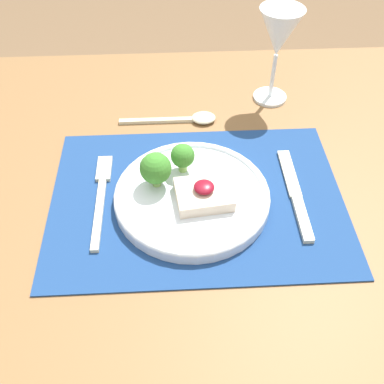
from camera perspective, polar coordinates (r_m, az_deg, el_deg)
name	(u,v)px	position (r m, az deg, el deg)	size (l,w,h in m)	color
ground_plane	(195,376)	(1.35, 0.38, -22.29)	(8.00, 8.00, 0.00)	brown
dining_table	(197,233)	(0.79, 0.60, -5.19)	(1.46, 0.93, 0.73)	brown
placemat	(197,198)	(0.72, 0.65, -0.82)	(0.47, 0.33, 0.00)	navy
dinner_plate	(190,193)	(0.70, -0.23, -0.08)	(0.25, 0.25, 0.08)	silver
fork	(101,193)	(0.74, -11.43, -0.10)	(0.02, 0.20, 0.01)	beige
knife	(297,199)	(0.73, 13.15, -0.85)	(0.02, 0.20, 0.01)	beige
spoon	(190,119)	(0.87, -0.31, 9.30)	(0.18, 0.04, 0.01)	beige
wine_glass_near	(279,36)	(0.88, 10.96, 18.85)	(0.08, 0.08, 0.19)	white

